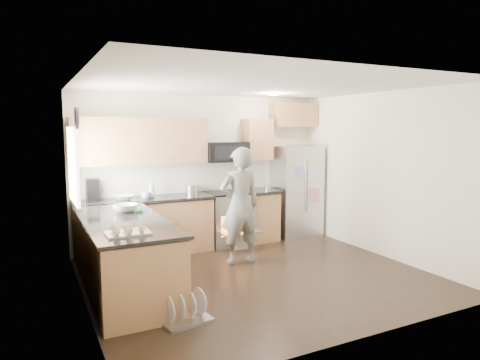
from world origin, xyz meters
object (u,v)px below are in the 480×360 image
refrigerator (296,191)px  person (240,206)px  dish_rack (184,313)px  stove_range (229,206)px

refrigerator → person: bearing=-147.1°
person → dish_rack: 2.22m
stove_range → dish_rack: 3.13m
stove_range → person: stove_range is taller
refrigerator → person: person is taller
stove_range → refrigerator: (1.42, 0.01, 0.17)m
person → dish_rack: (-1.42, -1.51, -0.79)m
refrigerator → person: (-1.72, -1.05, 0.03)m
stove_range → person: (-0.30, -1.04, 0.20)m
stove_range → person: bearing=-105.9°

